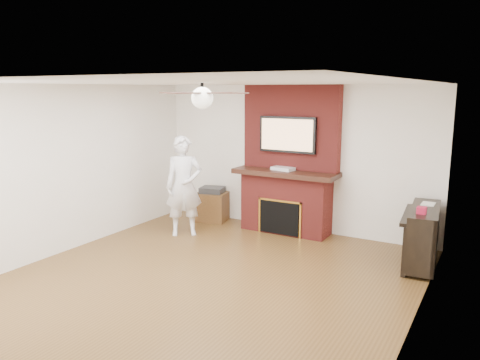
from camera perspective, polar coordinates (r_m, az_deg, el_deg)
The scene contains 12 objects.
room_shell at distance 5.77m, azimuth -4.46°, elevation -0.76°, with size 5.36×5.86×2.86m.
fireplace at distance 8.01m, azimuth 5.85°, elevation 0.67°, with size 1.78×0.64×2.50m.
tv at distance 7.87m, azimuth 5.81°, elevation 5.53°, with size 1.00×0.08×0.60m.
ceiling_fan at distance 5.65m, azimuth -4.63°, elevation 10.04°, with size 1.21×1.21×0.31m.
person at distance 7.85m, azimuth -6.85°, elevation -0.74°, with size 0.61×0.41×1.67m, color white.
side_table at distance 8.80m, azimuth -3.38°, elevation -3.04°, with size 0.66×0.66×0.63m.
piano at distance 7.01m, azimuth 21.39°, elevation -6.22°, with size 0.57×1.28×0.91m.
cable_box at distance 7.92m, azimuth 5.27°, elevation 1.39°, with size 0.37×0.21×0.05m, color silver.
candle_orange at distance 8.05m, azimuth 4.59°, elevation -6.13°, with size 0.06×0.06×0.11m, color #BE7C16.
candle_green at distance 8.00m, azimuth 5.39°, elevation -6.33°, with size 0.07×0.07×0.09m, color #387E32.
candle_cream at distance 7.98m, azimuth 6.45°, elevation -6.27°, with size 0.09×0.09×0.12m, color beige.
candle_blue at distance 7.93m, azimuth 6.73°, elevation -6.58°, with size 0.06×0.06×0.08m, color #314995.
Camera 1 is at (3.18, -4.66, 2.42)m, focal length 35.00 mm.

